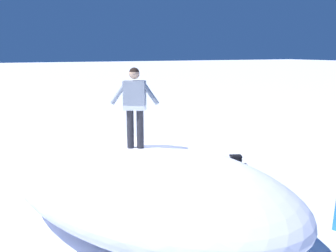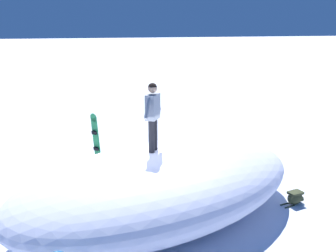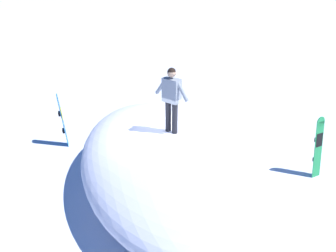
# 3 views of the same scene
# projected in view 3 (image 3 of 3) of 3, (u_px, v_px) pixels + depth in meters

# --- Properties ---
(ground) EXTENTS (240.00, 240.00, 0.00)m
(ground) POSITION_uv_depth(u_px,v_px,m) (167.00, 182.00, 10.83)
(ground) COLOR white
(snow_mound) EXTENTS (8.40, 6.46, 1.63)m
(snow_mound) POSITION_uv_depth(u_px,v_px,m) (166.00, 164.00, 10.05)
(snow_mound) COLOR white
(snow_mound) RESTS_ON ground
(snowboarder_standing) EXTENTS (0.60, 0.87, 1.60)m
(snowboarder_standing) POSITION_uv_depth(u_px,v_px,m) (172.00, 95.00, 9.47)
(snowboarder_standing) COLOR black
(snowboarder_standing) RESTS_ON snow_mound
(snowboard_primary_upright) EXTENTS (0.32, 0.28, 1.73)m
(snowboard_primary_upright) POSITION_uv_depth(u_px,v_px,m) (62.00, 119.00, 12.43)
(snowboard_primary_upright) COLOR #2672BF
(snowboard_primary_upright) RESTS_ON ground
(snowboard_secondary_upright) EXTENTS (0.29, 0.32, 1.72)m
(snowboard_secondary_upright) POSITION_uv_depth(u_px,v_px,m) (318.00, 146.00, 10.78)
(snowboard_secondary_upright) COLOR #1E8C47
(snowboard_secondary_upright) RESTS_ON ground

